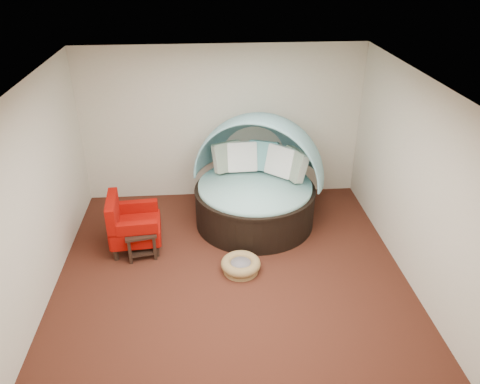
{
  "coord_description": "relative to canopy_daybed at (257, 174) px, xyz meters",
  "views": [
    {
      "loc": [
        -0.31,
        -5.44,
        4.28
      ],
      "look_at": [
        0.17,
        0.6,
        1.03
      ],
      "focal_mm": 35.0,
      "sensor_mm": 36.0,
      "label": 1
    }
  ],
  "objects": [
    {
      "name": "red_armchair",
      "position": [
        -2.03,
        -0.7,
        -0.44
      ],
      "size": [
        0.83,
        0.83,
        0.9
      ],
      "rotation": [
        0.0,
        0.0,
        0.08
      ],
      "color": "black",
      "rests_on": "floor"
    },
    {
      "name": "side_table",
      "position": [
        -1.87,
        -0.93,
        -0.57
      ],
      "size": [
        0.54,
        0.54,
        0.44
      ],
      "rotation": [
        0.0,
        0.0,
        0.19
      ],
      "color": "black",
      "rests_on": "floor"
    },
    {
      "name": "floor",
      "position": [
        -0.53,
        -1.52,
        -0.86
      ],
      "size": [
        5.0,
        5.0,
        0.0
      ],
      "primitive_type": "plane",
      "color": "#4B2215",
      "rests_on": "ground"
    },
    {
      "name": "ceiling",
      "position": [
        -0.53,
        -1.52,
        1.94
      ],
      "size": [
        5.0,
        5.0,
        0.0
      ],
      "primitive_type": "plane",
      "rotation": [
        3.14,
        0.0,
        0.0
      ],
      "color": "white",
      "rests_on": "wall_back"
    },
    {
      "name": "wall_back",
      "position": [
        -0.53,
        0.98,
        0.54
      ],
      "size": [
        5.0,
        0.0,
        5.0
      ],
      "primitive_type": "plane",
      "rotation": [
        1.57,
        0.0,
        0.0
      ],
      "color": "beige",
      "rests_on": "floor"
    },
    {
      "name": "wall_left",
      "position": [
        -3.03,
        -1.52,
        0.54
      ],
      "size": [
        0.0,
        5.0,
        5.0
      ],
      "primitive_type": "plane",
      "rotation": [
        1.57,
        0.0,
        1.57
      ],
      "color": "beige",
      "rests_on": "floor"
    },
    {
      "name": "wall_front",
      "position": [
        -0.53,
        -4.02,
        0.54
      ],
      "size": [
        5.0,
        0.0,
        5.0
      ],
      "primitive_type": "plane",
      "rotation": [
        -1.57,
        0.0,
        0.0
      ],
      "color": "beige",
      "rests_on": "floor"
    },
    {
      "name": "pet_basket",
      "position": [
        -0.39,
        -1.46,
        -0.75
      ],
      "size": [
        0.68,
        0.68,
        0.2
      ],
      "rotation": [
        0.0,
        0.0,
        -0.17
      ],
      "color": "olive",
      "rests_on": "floor"
    },
    {
      "name": "canopy_daybed",
      "position": [
        0.0,
        0.0,
        0.0
      ],
      "size": [
        2.62,
        2.59,
        1.85
      ],
      "rotation": [
        0.0,
        0.0,
        -0.35
      ],
      "color": "black",
      "rests_on": "floor"
    },
    {
      "name": "wall_right",
      "position": [
        1.97,
        -1.52,
        0.54
      ],
      "size": [
        0.0,
        5.0,
        5.0
      ],
      "primitive_type": "plane",
      "rotation": [
        1.57,
        0.0,
        -1.57
      ],
      "color": "beige",
      "rests_on": "floor"
    }
  ]
}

